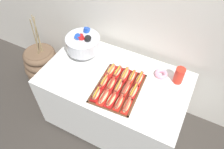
% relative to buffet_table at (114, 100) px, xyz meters
% --- Properties ---
extents(ground_plane, '(10.00, 10.00, 0.00)m').
position_rel_buffet_table_xyz_m(ground_plane, '(0.00, 0.00, -0.41)').
color(ground_plane, '#38332D').
extents(back_wall, '(6.00, 0.10, 2.60)m').
position_rel_buffet_table_xyz_m(back_wall, '(0.00, 0.56, 0.89)').
color(back_wall, silver).
rests_on(back_wall, ground_plane).
extents(buffet_table, '(1.46, 0.86, 0.78)m').
position_rel_buffet_table_xyz_m(buffet_table, '(0.00, 0.00, 0.00)').
color(buffet_table, white).
rests_on(buffet_table, ground_plane).
extents(floor_vase, '(0.51, 0.51, 1.00)m').
position_rel_buffet_table_xyz_m(floor_vase, '(-1.25, 0.21, -0.19)').
color(floor_vase, brown).
rests_on(floor_vase, ground_plane).
extents(serving_tray, '(0.44, 0.55, 0.01)m').
position_rel_buffet_table_xyz_m(serving_tray, '(0.09, -0.11, 0.38)').
color(serving_tray, '#56331E').
rests_on(serving_tray, buffet_table).
extents(hot_dog_0, '(0.08, 0.16, 0.06)m').
position_rel_buffet_table_xyz_m(hot_dog_0, '(-0.05, -0.28, 0.41)').
color(hot_dog_0, '#B21414').
rests_on(hot_dog_0, serving_tray).
extents(hot_dog_1, '(0.07, 0.18, 0.06)m').
position_rel_buffet_table_xyz_m(hot_dog_1, '(0.03, -0.28, 0.41)').
color(hot_dog_1, red).
rests_on(hot_dog_1, serving_tray).
extents(hot_dog_2, '(0.07, 0.17, 0.06)m').
position_rel_buffet_table_xyz_m(hot_dog_2, '(0.10, -0.27, 0.41)').
color(hot_dog_2, red).
rests_on(hot_dog_2, serving_tray).
extents(hot_dog_3, '(0.07, 0.17, 0.06)m').
position_rel_buffet_table_xyz_m(hot_dog_3, '(0.17, -0.27, 0.41)').
color(hot_dog_3, red).
rests_on(hot_dog_3, serving_tray).
extents(hot_dog_4, '(0.07, 0.18, 0.06)m').
position_rel_buffet_table_xyz_m(hot_dog_4, '(0.25, -0.26, 0.41)').
color(hot_dog_4, red).
rests_on(hot_dog_4, serving_tray).
extents(hot_dog_5, '(0.07, 0.17, 0.06)m').
position_rel_buffet_table_xyz_m(hot_dog_5, '(-0.06, -0.12, 0.40)').
color(hot_dog_5, '#B21414').
rests_on(hot_dog_5, serving_tray).
extents(hot_dog_6, '(0.08, 0.16, 0.06)m').
position_rel_buffet_table_xyz_m(hot_dog_6, '(0.01, -0.11, 0.41)').
color(hot_dog_6, red).
rests_on(hot_dog_6, serving_tray).
extents(hot_dog_7, '(0.07, 0.17, 0.06)m').
position_rel_buffet_table_xyz_m(hot_dog_7, '(0.09, -0.11, 0.41)').
color(hot_dog_7, '#B21414').
rests_on(hot_dog_7, serving_tray).
extents(hot_dog_8, '(0.06, 0.18, 0.06)m').
position_rel_buffet_table_xyz_m(hot_dog_8, '(0.16, -0.10, 0.41)').
color(hot_dog_8, red).
rests_on(hot_dog_8, serving_tray).
extents(hot_dog_9, '(0.07, 0.18, 0.06)m').
position_rel_buffet_table_xyz_m(hot_dog_9, '(0.24, -0.10, 0.41)').
color(hot_dog_9, red).
rests_on(hot_dog_9, serving_tray).
extents(hot_dog_10, '(0.07, 0.16, 0.06)m').
position_rel_buffet_table_xyz_m(hot_dog_10, '(-0.07, 0.05, 0.41)').
color(hot_dog_10, red).
rests_on(hot_dog_10, serving_tray).
extents(hot_dog_11, '(0.07, 0.15, 0.06)m').
position_rel_buffet_table_xyz_m(hot_dog_11, '(0.00, 0.05, 0.41)').
color(hot_dog_11, '#B21414').
rests_on(hot_dog_11, serving_tray).
extents(hot_dog_12, '(0.08, 0.18, 0.06)m').
position_rel_buffet_table_xyz_m(hot_dog_12, '(0.08, 0.06, 0.41)').
color(hot_dog_12, red).
rests_on(hot_dog_12, serving_tray).
extents(hot_dog_13, '(0.07, 0.17, 0.06)m').
position_rel_buffet_table_xyz_m(hot_dog_13, '(0.15, 0.06, 0.40)').
color(hot_dog_13, red).
rests_on(hot_dog_13, serving_tray).
extents(hot_dog_14, '(0.06, 0.18, 0.06)m').
position_rel_buffet_table_xyz_m(hot_dog_14, '(0.23, 0.07, 0.41)').
color(hot_dog_14, red).
rests_on(hot_dog_14, serving_tray).
extents(punch_bowl, '(0.36, 0.36, 0.29)m').
position_rel_buffet_table_xyz_m(punch_bowl, '(-0.44, 0.15, 0.54)').
color(punch_bowl, silver).
rests_on(punch_bowl, buffet_table).
extents(cup_stack, '(0.09, 0.09, 0.17)m').
position_rel_buffet_table_xyz_m(cup_stack, '(0.56, 0.24, 0.46)').
color(cup_stack, red).
rests_on(cup_stack, buffet_table).
extents(donut, '(0.13, 0.13, 0.04)m').
position_rel_buffet_table_xyz_m(donut, '(0.40, 0.24, 0.39)').
color(donut, pink).
rests_on(donut, buffet_table).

